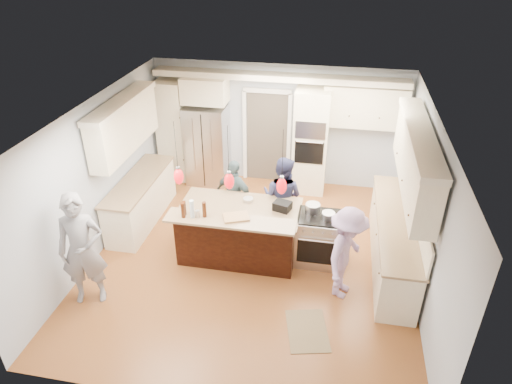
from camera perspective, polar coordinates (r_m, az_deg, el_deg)
ground_plane at (r=8.26m, az=-0.46°, el=-8.12°), size 6.00×6.00×0.00m
room_shell at (r=7.28m, az=-0.51°, el=3.20°), size 5.54×6.04×2.72m
refrigerator at (r=10.34m, az=-6.12°, el=5.85°), size 0.90×0.70×1.80m
oven_column at (r=9.88m, az=6.84°, el=6.22°), size 0.72×0.69×2.30m
back_upper_cabinets at (r=9.96m, az=-1.65°, el=9.85°), size 5.30×0.61×2.54m
right_counter_run at (r=7.89m, az=17.67°, el=-2.43°), size 0.64×3.10×2.51m
left_cabinets at (r=9.04m, az=-14.88°, el=2.33°), size 0.64×2.30×2.51m
kitchen_island at (r=8.07m, az=-2.10°, el=-4.90°), size 2.10×1.46×1.12m
island_range at (r=8.01m, az=7.96°, el=-5.79°), size 0.82×0.71×0.92m
pendant_lights at (r=6.90m, az=-3.38°, el=1.39°), size 1.75×0.15×1.03m
person_bar_end at (r=7.34m, az=-20.91°, el=-6.79°), size 0.80×0.65×1.89m
person_far_left at (r=8.45m, az=3.30°, el=-0.63°), size 0.92×0.80×1.60m
person_far_right at (r=8.63m, az=-2.64°, el=-0.50°), size 0.92×0.67×1.45m
person_range_side at (r=7.19m, az=11.24°, el=-7.55°), size 0.88×1.15×1.58m
floor_rug at (r=7.02m, az=6.42°, el=-16.82°), size 0.75×0.94×0.01m
water_bottle at (r=7.27m, az=-8.00°, el=-2.11°), size 0.09×0.09×0.31m
beer_bottle_a at (r=7.37m, az=-8.95°, el=-1.99°), size 0.07×0.07×0.24m
beer_bottle_b at (r=7.30m, az=-9.12°, el=-2.27°), size 0.08×0.08×0.26m
beer_bottle_c at (r=7.27m, az=-6.48°, el=-2.19°), size 0.08×0.08×0.27m
drink_can at (r=7.30m, az=-7.31°, el=-2.72°), size 0.09×0.09×0.13m
cutting_board at (r=7.26m, az=-2.50°, el=-3.14°), size 0.48×0.42×0.03m
pot_large at (r=7.81m, az=7.11°, el=-1.98°), size 0.25×0.25×0.15m
pot_small at (r=7.68m, az=9.03°, el=-2.91°), size 0.22×0.22×0.11m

